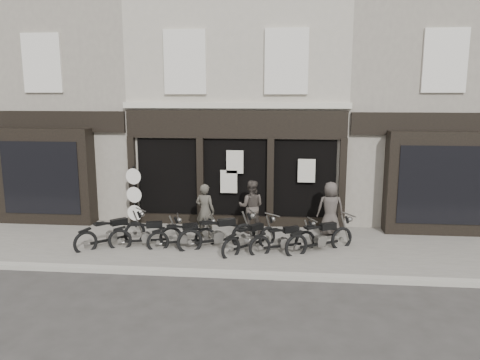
# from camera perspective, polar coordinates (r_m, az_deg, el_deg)

# --- Properties ---
(ground_plane) EXTENTS (90.00, 90.00, 0.00)m
(ground_plane) POSITION_cam_1_polar(r_m,az_deg,el_deg) (12.93, -1.98, -9.54)
(ground_plane) COLOR #2D2B28
(ground_plane) RESTS_ON ground
(pavement) EXTENTS (30.00, 4.20, 0.12)m
(pavement) POSITION_cam_1_polar(r_m,az_deg,el_deg) (13.76, -1.48, -8.02)
(pavement) COLOR #615B55
(pavement) RESTS_ON ground_plane
(kerb) EXTENTS (30.00, 0.25, 0.13)m
(kerb) POSITION_cam_1_polar(r_m,az_deg,el_deg) (11.76, -2.80, -11.33)
(kerb) COLOR gray
(kerb) RESTS_ON ground_plane
(central_building) EXTENTS (7.30, 6.22, 8.34)m
(central_building) POSITION_cam_1_polar(r_m,az_deg,el_deg) (18.06, 0.46, 9.44)
(central_building) COLOR #ABA293
(central_building) RESTS_ON ground
(neighbour_left) EXTENTS (5.60, 6.73, 8.34)m
(neighbour_left) POSITION_cam_1_polar(r_m,az_deg,el_deg) (19.62, -18.60, 8.88)
(neighbour_left) COLOR gray
(neighbour_left) RESTS_ON ground
(neighbour_right) EXTENTS (5.60, 6.73, 8.34)m
(neighbour_right) POSITION_cam_1_polar(r_m,az_deg,el_deg) (18.54, 20.62, 8.68)
(neighbour_right) COLOR gray
(neighbour_right) RESTS_ON ground
(motorcycle_0) EXTENTS (1.73, 1.71, 1.05)m
(motorcycle_0) POSITION_cam_1_polar(r_m,az_deg,el_deg) (14.02, -15.36, -6.52)
(motorcycle_0) COLOR black
(motorcycle_0) RESTS_ON ground
(motorcycle_1) EXTENTS (2.05, 0.85, 1.01)m
(motorcycle_1) POSITION_cam_1_polar(r_m,az_deg,el_deg) (13.72, -11.32, -6.79)
(motorcycle_1) COLOR black
(motorcycle_1) RESTS_ON ground
(motorcycle_2) EXTENTS (1.90, 0.97, 0.95)m
(motorcycle_2) POSITION_cam_1_polar(r_m,az_deg,el_deg) (13.52, -6.98, -7.01)
(motorcycle_2) COLOR black
(motorcycle_2) RESTS_ON ground
(motorcycle_3) EXTENTS (2.17, 1.28, 1.12)m
(motorcycle_3) POSITION_cam_1_polar(r_m,az_deg,el_deg) (13.38, -2.69, -6.84)
(motorcycle_3) COLOR black
(motorcycle_3) RESTS_ON ground
(motorcycle_4) EXTENTS (1.54, 1.72, 1.00)m
(motorcycle_4) POSITION_cam_1_polar(r_m,az_deg,el_deg) (13.13, 1.26, -7.39)
(motorcycle_4) COLOR black
(motorcycle_4) RESTS_ON ground
(motorcycle_5) EXTENTS (1.88, 1.12, 0.97)m
(motorcycle_5) POSITION_cam_1_polar(r_m,az_deg,el_deg) (13.10, 5.35, -7.53)
(motorcycle_5) COLOR black
(motorcycle_5) RESTS_ON ground
(motorcycle_6) EXTENTS (2.00, 1.41, 1.07)m
(motorcycle_6) POSITION_cam_1_polar(r_m,az_deg,el_deg) (13.27, 9.76, -7.22)
(motorcycle_6) COLOR black
(motorcycle_6) RESTS_ON ground
(man_left) EXTENTS (0.69, 0.54, 1.66)m
(man_left) POSITION_cam_1_polar(r_m,az_deg,el_deg) (14.14, -4.29, -3.77)
(man_left) COLOR #413D35
(man_left) RESTS_ON pavement
(man_centre) EXTENTS (0.84, 0.67, 1.67)m
(man_centre) POSITION_cam_1_polar(r_m,az_deg,el_deg) (14.59, 1.38, -3.26)
(man_centre) COLOR #423B36
(man_centre) RESTS_ON pavement
(man_right) EXTENTS (0.84, 0.57, 1.67)m
(man_right) POSITION_cam_1_polar(r_m,az_deg,el_deg) (14.62, 10.96, -3.43)
(man_right) COLOR #403A35
(man_right) RESTS_ON pavement
(advert_sign_post) EXTENTS (0.52, 0.33, 2.13)m
(advert_sign_post) POSITION_cam_1_polar(r_m,az_deg,el_deg) (15.52, -12.73, -2.35)
(advert_sign_post) COLOR black
(advert_sign_post) RESTS_ON ground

